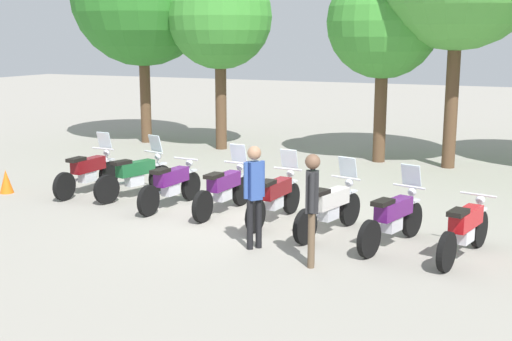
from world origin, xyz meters
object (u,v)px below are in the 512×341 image
object	(u,v)px
motorcycle_1	(136,175)
motorcycle_3	(224,188)
person_1	(312,200)
motorcycle_7	(465,229)
traffic_cone	(6,181)
tree_2	(383,23)
tree_1	(220,17)
motorcycle_0	(88,171)
motorcycle_6	(393,217)
motorcycle_2	(171,184)
motorcycle_4	(275,196)
person_0	(254,188)
motorcycle_5	(330,207)

from	to	relation	value
motorcycle_1	motorcycle_3	distance (m)	2.49
motorcycle_3	person_1	world-z (taller)	person_1
motorcycle_7	traffic_cone	xyz separation A→B (m)	(-10.39, 0.48, -0.23)
tree_2	tree_1	bearing A→B (deg)	178.51
motorcycle_0	motorcycle_1	distance (m)	1.25
motorcycle_1	motorcycle_6	distance (m)	6.28
motorcycle_6	tree_2	world-z (taller)	tree_2
motorcycle_2	motorcycle_4	size ratio (longest dim) A/B	1.00
motorcycle_6	tree_2	distance (m)	8.85
motorcycle_6	motorcycle_2	bearing A→B (deg)	96.74
motorcycle_4	person_1	xyz separation A→B (m)	(1.53, -2.17, 0.56)
motorcycle_1	motorcycle_7	bearing A→B (deg)	-84.25
motorcycle_7	person_0	world-z (taller)	person_0
motorcycle_1	motorcycle_3	xyz separation A→B (m)	(2.46, -0.41, 0.00)
motorcycle_7	person_0	distance (m)	3.55
motorcycle_6	tree_2	xyz separation A→B (m)	(-2.19, 7.84, 3.46)
motorcycle_2	tree_1	world-z (taller)	tree_1
motorcycle_5	traffic_cone	size ratio (longest dim) A/B	3.91
motorcycle_4	person_0	size ratio (longest dim) A/B	1.22
motorcycle_0	tree_2	size ratio (longest dim) A/B	0.39
motorcycle_3	motorcycle_5	distance (m)	2.53
motorcycle_3	motorcycle_4	world-z (taller)	same
motorcycle_1	person_0	world-z (taller)	person_0
motorcycle_3	motorcycle_7	xyz separation A→B (m)	(4.93, -0.96, -0.01)
motorcycle_2	motorcycle_5	world-z (taller)	motorcycle_5
motorcycle_1	motorcycle_6	bearing A→B (deg)	-84.77
motorcycle_4	tree_2	distance (m)	8.03
motorcycle_6	motorcycle_7	size ratio (longest dim) A/B	0.99
motorcycle_1	motorcycle_6	world-z (taller)	same
motorcycle_2	person_1	distance (m)	4.65
motorcycle_0	tree_1	world-z (taller)	tree_1
motorcycle_1	motorcycle_6	size ratio (longest dim) A/B	1.00
motorcycle_4	motorcycle_5	distance (m)	1.29
motorcycle_1	tree_2	bearing A→B (deg)	-14.58
person_0	tree_2	size ratio (longest dim) A/B	0.32
motorcycle_1	motorcycle_5	xyz separation A→B (m)	(4.93, -0.95, 0.00)
motorcycle_2	motorcycle_7	world-z (taller)	same
motorcycle_3	motorcycle_6	distance (m)	3.79
tree_1	tree_2	distance (m)	5.25
motorcycle_0	motorcycle_7	size ratio (longest dim) A/B	1.01
person_0	tree_2	world-z (taller)	tree_2
motorcycle_4	person_1	distance (m)	2.72
motorcycle_0	motorcycle_3	xyz separation A→B (m)	(3.70, -0.31, 0.00)
person_1	motorcycle_6	bearing A→B (deg)	-138.46
motorcycle_7	person_0	bearing A→B (deg)	117.95
traffic_cone	motorcycle_2	bearing A→B (deg)	5.87
motorcycle_6	person_0	bearing A→B (deg)	132.88
motorcycle_2	person_0	distance (m)	3.40
motorcycle_1	tree_1	world-z (taller)	tree_1
person_1	tree_2	distance (m)	9.93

